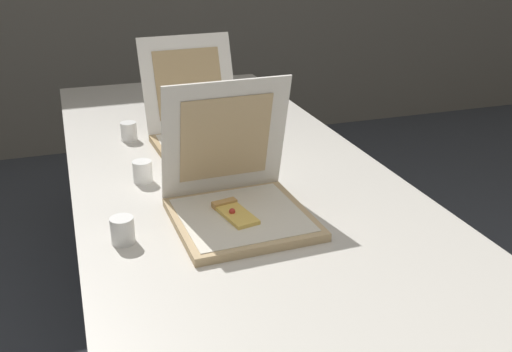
# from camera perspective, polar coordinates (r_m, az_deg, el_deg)

# --- Properties ---
(table) EXTENTS (0.96, 2.49, 0.75)m
(table) POSITION_cam_1_polar(r_m,az_deg,el_deg) (1.84, -2.45, -0.85)
(table) COLOR beige
(table) RESTS_ON ground
(pizza_box_front) EXTENTS (0.35, 0.36, 0.35)m
(pizza_box_front) POSITION_cam_1_polar(r_m,az_deg,el_deg) (1.52, -1.79, -2.37)
(pizza_box_front) COLOR tan
(pizza_box_front) RESTS_ON table
(pizza_box_middle) EXTENTS (0.37, 0.46, 0.35)m
(pizza_box_middle) POSITION_cam_1_polar(r_m,az_deg,el_deg) (2.04, -5.09, 4.35)
(pizza_box_middle) COLOR tan
(pizza_box_middle) RESTS_ON table
(cup_white_near_left) EXTENTS (0.06, 0.06, 0.07)m
(cup_white_near_left) POSITION_cam_1_polar(r_m,az_deg,el_deg) (1.45, -12.91, -5.19)
(cup_white_near_left) COLOR white
(cup_white_near_left) RESTS_ON table
(cup_white_mid) EXTENTS (0.06, 0.06, 0.07)m
(cup_white_mid) POSITION_cam_1_polar(r_m,az_deg,el_deg) (1.77, -11.03, 0.43)
(cup_white_mid) COLOR white
(cup_white_mid) RESTS_ON table
(cup_white_far) EXTENTS (0.06, 0.06, 0.07)m
(cup_white_far) POSITION_cam_1_polar(r_m,az_deg,el_deg) (2.14, -12.32, 4.29)
(cup_white_far) COLOR white
(cup_white_far) RESTS_ON table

